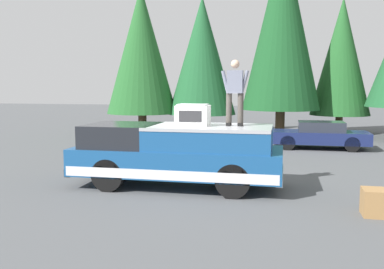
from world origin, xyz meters
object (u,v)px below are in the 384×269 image
Objects in this scene: parked_car_navy at (319,135)px; compressor_unit at (193,115)px; person_on_truck_bed at (235,91)px; pickup_truck at (177,154)px; wooden_crate at (376,202)px.

compressor_unit is at bearing 154.62° from parked_car_navy.
person_on_truck_bed is at bearing 160.79° from parked_car_navy.
compressor_unit reaches higher than pickup_truck.
person_on_truck_bed is 3.02× the size of wooden_crate.
parked_car_navy is at bearing -27.95° from pickup_truck.
wooden_crate is (-1.64, -4.66, -0.59)m from pickup_truck.
person_on_truck_bed reaches higher than compressor_unit.
pickup_truck is 9.89× the size of wooden_crate.
compressor_unit is at bearing -94.44° from pickup_truck.
parked_car_navy is at bearing -19.21° from person_on_truck_bed.
compressor_unit is 8.96m from parked_car_navy.
parked_car_navy is (8.00, -3.80, -1.35)m from compressor_unit.
pickup_truck is 6.60× the size of compressor_unit.
pickup_truck is 1.14m from compressor_unit.
parked_car_navy is (7.97, -4.23, -0.29)m from pickup_truck.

